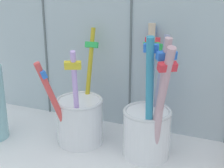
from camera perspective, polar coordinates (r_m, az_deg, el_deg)
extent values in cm
cube|color=silver|center=(51.93, -1.22, -12.96)|extent=(64.00, 22.00, 2.00)
cube|color=#B2C1CC|center=(55.30, 3.61, 12.91)|extent=(64.00, 2.00, 45.00)
cube|color=slate|center=(61.26, -11.47, 13.24)|extent=(0.30, 0.20, 45.00)
cube|color=slate|center=(54.26, 3.24, 12.79)|extent=(0.30, 0.20, 45.00)
cylinder|color=white|center=(54.04, -5.37, -6.19)|extent=(7.20, 7.20, 6.98)
torus|color=silver|center=(52.61, -5.49, -2.77)|extent=(7.34, 7.34, 0.50)
cylinder|color=#EB4D4D|center=(50.46, -9.26, -3.62)|extent=(4.16, 5.16, 14.03)
cube|color=blue|center=(48.04, -11.57, 1.74)|extent=(2.14, 1.93, 1.19)
cylinder|color=gold|center=(55.20, -3.94, 0.26)|extent=(1.60, 6.96, 16.82)
cube|color=green|center=(55.46, -3.41, 6.54)|extent=(2.18, 1.26, 1.10)
cylinder|color=#D0A6F9|center=(49.13, -6.13, -2.91)|extent=(2.57, 4.80, 15.84)
cube|color=yellow|center=(45.78, -6.56, 3.14)|extent=(2.41, 1.69, 1.19)
cylinder|color=white|center=(50.46, 5.78, -8.19)|extent=(6.84, 6.84, 7.01)
torus|color=silver|center=(48.92, 5.92, -4.56)|extent=(7.00, 7.00, 0.50)
cylinder|color=#A7A9D4|center=(50.20, 7.64, -1.61)|extent=(2.35, 3.64, 17.18)
cube|color=green|center=(49.00, 8.79, 5.86)|extent=(2.45, 1.75, 1.13)
cylinder|color=#CEA4B0|center=(44.86, 8.07, -3.49)|extent=(3.05, 3.45, 18.37)
cube|color=blue|center=(41.78, 9.08, 4.73)|extent=(2.55, 2.33, 1.11)
cylinder|color=teal|center=(45.46, 6.37, -3.07)|extent=(1.42, 3.66, 18.40)
cube|color=blue|center=(42.10, 6.54, 5.97)|extent=(1.92, 1.00, 1.12)
cylinder|color=#C596A4|center=(44.85, 7.82, -4.02)|extent=(4.86, 6.24, 17.79)
cube|color=#E5333F|center=(40.97, 9.21, 2.86)|extent=(2.52, 2.25, 1.23)
cylinder|color=beige|center=(48.96, 6.32, -1.02)|extent=(1.72, 2.62, 18.87)
cube|color=green|center=(47.54, 6.58, 6.34)|extent=(2.38, 1.53, 0.97)
cylinder|color=blue|center=(52.49, 6.46, -0.42)|extent=(2.74, 7.06, 17.65)
cube|color=#E5333F|center=(52.78, 6.77, 7.09)|extent=(2.53, 1.74, 1.32)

